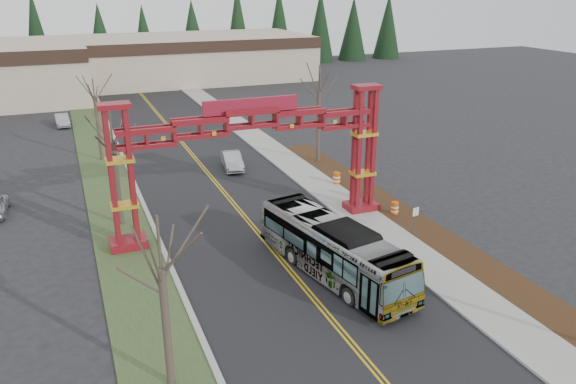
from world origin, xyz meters
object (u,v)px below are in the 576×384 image
bare_tree_median_far (95,101)px  barrel_south (395,209)px  barrel_north (337,179)px  retail_building_east (191,58)px  transit_bus (333,249)px  bare_tree_median_near (161,269)px  gateway_arch (252,140)px  parked_car_far_a (62,120)px  barrel_mid (354,192)px  street_sign (415,216)px  silver_sedan (232,161)px  bare_tree_median_mid (113,143)px  bare_tree_right_far (319,93)px

bare_tree_median_far → barrel_south: bearing=-49.8°
barrel_south → barrel_north: (-0.92, 7.11, 0.03)m
retail_building_east → transit_bus: bearing=-96.6°
bare_tree_median_near → barrel_north: 25.69m
gateway_arch → parked_car_far_a: size_ratio=4.51×
barrel_north → barrel_mid: bearing=-92.0°
parked_car_far_a → bare_tree_median_near: 48.36m
retail_building_east → parked_car_far_a: (-21.00, -27.26, -2.85)m
bare_tree_median_near → street_sign: (16.99, 8.23, -3.77)m
gateway_arch → retail_building_east: bearing=80.8°
silver_sedan → barrel_south: silver_sedan is taller
bare_tree_median_mid → barrel_south: bare_tree_median_mid is taller
parked_car_far_a → bare_tree_median_near: bare_tree_median_near is taller
bare_tree_right_far → barrel_north: 8.47m
parked_car_far_a → barrel_north: size_ratio=3.88×
gateway_arch → silver_sedan: (2.30, 12.65, -5.27)m
silver_sedan → barrel_south: (7.44, -14.28, -0.22)m
parked_car_far_a → bare_tree_median_mid: 31.40m
bare_tree_right_far → bare_tree_median_near: bearing=-125.8°
barrel_mid → barrel_north: 3.16m
transit_bus → barrel_north: (6.82, 13.10, -1.06)m
bare_tree_median_far → barrel_mid: size_ratio=7.70×
parked_car_far_a → transit_bus: bearing=-76.8°
bare_tree_median_near → barrel_south: bearing=33.5°
street_sign → barrel_north: bearing=90.9°
parked_car_far_a → bare_tree_median_far: (3.00, -15.30, 4.78)m
bare_tree_median_near → barrel_north: size_ratio=7.07×
barrel_north → silver_sedan: bearing=132.3°
transit_bus → barrel_south: (7.74, 5.99, -1.09)m
barrel_mid → street_sign: bearing=-87.8°
bare_tree_median_near → barrel_north: bearing=48.2°
retail_building_east → parked_car_far_a: 34.53m
bare_tree_median_mid → bare_tree_median_near: bearing=-90.0°
barrel_south → barrel_north: bearing=97.4°
barrel_mid → barrel_north: size_ratio=0.92×
street_sign → barrel_mid: 7.51m
barrel_north → bare_tree_right_far: bearing=79.2°
bare_tree_median_near → barrel_mid: size_ratio=7.68×
gateway_arch → bare_tree_median_far: bearing=112.4°
bare_tree_right_far → barrel_south: (-0.25, -13.24, -5.75)m
bare_tree_right_far → barrel_mid: (-1.29, -9.29, -5.76)m
bare_tree_right_far → gateway_arch: bearing=-130.7°
bare_tree_right_far → barrel_mid: bearing=-97.9°
bare_tree_median_mid → transit_bus: bearing=-48.9°
barrel_mid → barrel_north: (0.11, 3.16, 0.04)m
gateway_arch → bare_tree_median_near: 15.59m
silver_sedan → street_sign: (6.69, -17.78, 0.72)m
retail_building_east → bare_tree_median_mid: bearing=-107.2°
bare_tree_right_far → bare_tree_median_far: bearing=156.6°
retail_building_east → barrel_south: bearing=-90.2°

